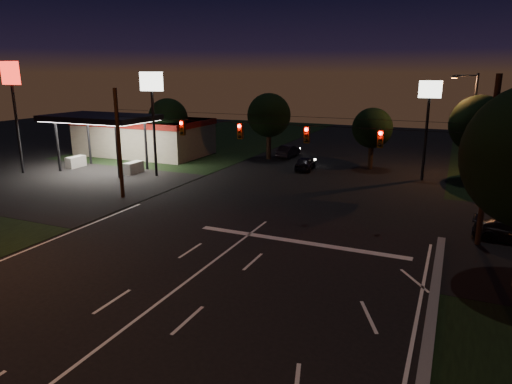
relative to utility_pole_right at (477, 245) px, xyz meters
The scene contains 17 objects.
ground 19.21m from the utility_pole_right, 128.66° to the right, with size 140.00×140.00×0.00m, color black.
cross_street_left 32.02m from the utility_pole_right, behind, with size 20.00×16.00×0.02m, color black.
stop_bar 9.66m from the utility_pole_right, 158.75° to the right, with size 12.00×0.50×0.01m, color silver.
utility_pole_right is the anchor object (origin of this frame).
utility_pole_left 24.00m from the utility_pole_right, behind, with size 0.28×0.28×8.00m, color black.
signal_span 13.20m from the utility_pole_right, behind, with size 24.00×0.40×1.56m.
gas_station 37.27m from the utility_pole_right, 155.56° to the left, with size 14.20×16.10×5.25m.
pole_sign_left_near 27.82m from the utility_pole_right, 164.93° to the left, with size 2.20×0.30×9.10m.
pole_sign_left_far 38.87m from the utility_pole_right, behind, with size 2.00×0.30×10.00m.
pole_sign_right 16.73m from the utility_pole_right, 104.93° to the left, with size 1.80×0.30×8.40m.
street_light_right_far 17.81m from the utility_pole_right, 92.57° to the left, with size 2.20×0.35×9.00m.
tree_far_a 33.84m from the utility_pole_right, 153.24° to the left, with size 4.20×4.20×6.42m.
tree_far_b 28.04m from the utility_pole_right, 136.25° to the left, with size 4.60×4.60×6.98m.
tree_far_c 20.58m from the utility_pole_right, 116.39° to the left, with size 3.80×3.80×5.86m.
tree_far_d 16.84m from the utility_pole_right, 89.92° to the left, with size 4.80×4.80×7.30m.
car_oncoming_a 20.97m from the utility_pole_right, 134.24° to the left, with size 1.51×3.75×1.28m, color black.
car_oncoming_b 27.88m from the utility_pole_right, 131.40° to the left, with size 1.39×3.98×1.31m, color black.
Camera 1 is at (10.36, -11.05, 9.04)m, focal length 32.00 mm.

